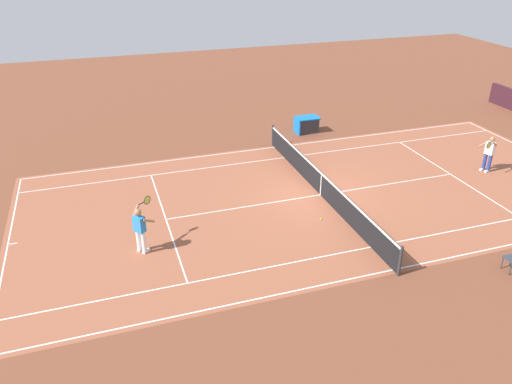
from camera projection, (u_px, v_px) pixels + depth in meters
The scene contains 8 objects.
ground_plane at pixel (321, 195), 20.78m from camera, with size 60.00×60.00×0.00m, color brown.
court_slab at pixel (321, 195), 20.78m from camera, with size 24.20×11.40×0.00m, color #935138.
court_line_markings at pixel (321, 195), 20.77m from camera, with size 23.85×11.05×0.01m.
tennis_net at pixel (321, 184), 20.55m from camera, with size 0.10×11.70×1.08m.
tennis_player_near at pixel (140, 228), 16.66m from camera, with size 0.75×1.08×1.70m.
tennis_player_far at pixel (489, 152), 22.45m from camera, with size 0.98×0.87×1.70m.
tennis_ball at pixel (321, 219), 18.95m from camera, with size 0.07×0.07×0.07m, color #CCE01E.
equipment_cart_tarped at pixel (307, 125), 27.16m from camera, with size 1.25×0.84×0.85m.
Camera 1 is at (8.32, 16.66, 9.60)m, focal length 35.29 mm.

